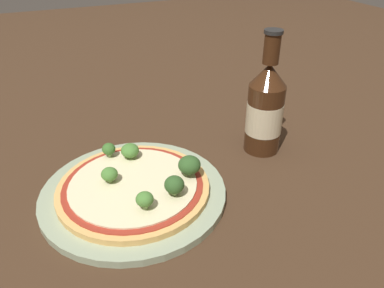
{
  "coord_description": "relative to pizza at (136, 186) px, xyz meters",
  "views": [
    {
      "loc": [
        0.47,
        -0.1,
        0.37
      ],
      "look_at": [
        -0.0,
        0.11,
        0.06
      ],
      "focal_mm": 35.0,
      "sensor_mm": 36.0,
      "label": 1
    }
  ],
  "objects": [
    {
      "name": "ground_plane",
      "position": [
        -0.02,
        -0.0,
        -0.02
      ],
      "size": [
        3.0,
        3.0,
        0.0
      ],
      "primitive_type": "plane",
      "color": "#3D2819"
    },
    {
      "name": "plate",
      "position": [
        -0.0,
        0.0,
        -0.01
      ],
      "size": [
        0.29,
        0.29,
        0.01
      ],
      "color": "#93A384",
      "rests_on": "ground_plane"
    },
    {
      "name": "pizza",
      "position": [
        0.0,
        0.0,
        0.0
      ],
      "size": [
        0.23,
        0.23,
        0.01
      ],
      "color": "tan",
      "rests_on": "plate"
    },
    {
      "name": "broccoli_floret_0",
      "position": [
        0.06,
        -0.01,
        0.02
      ],
      "size": [
        0.02,
        0.02,
        0.03
      ],
      "color": "#89A866",
      "rests_on": "pizza"
    },
    {
      "name": "broccoli_floret_1",
      "position": [
        -0.09,
        -0.02,
        0.02
      ],
      "size": [
        0.02,
        0.02,
        0.03
      ],
      "color": "#89A866",
      "rests_on": "pizza"
    },
    {
      "name": "broccoli_floret_2",
      "position": [
        0.02,
        0.08,
        0.03
      ],
      "size": [
        0.04,
        0.04,
        0.03
      ],
      "color": "#89A866",
      "rests_on": "pizza"
    },
    {
      "name": "broccoli_floret_3",
      "position": [
        0.05,
        0.04,
        0.03
      ],
      "size": [
        0.03,
        0.03,
        0.03
      ],
      "color": "#89A866",
      "rests_on": "pizza"
    },
    {
      "name": "broccoli_floret_4",
      "position": [
        -0.02,
        -0.04,
        0.02
      ],
      "size": [
        0.03,
        0.03,
        0.02
      ],
      "color": "#89A866",
      "rests_on": "pizza"
    },
    {
      "name": "broccoli_floret_5",
      "position": [
        -0.07,
        0.01,
        0.02
      ],
      "size": [
        0.03,
        0.03,
        0.03
      ],
      "color": "#89A866",
      "rests_on": "pizza"
    },
    {
      "name": "beer_bottle",
      "position": [
        -0.04,
        0.25,
        0.07
      ],
      "size": [
        0.07,
        0.07,
        0.22
      ],
      "color": "#381E0F",
      "rests_on": "ground_plane"
    }
  ]
}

